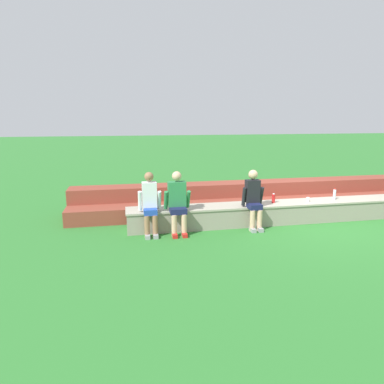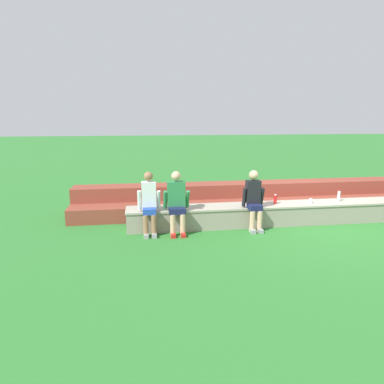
{
  "view_description": "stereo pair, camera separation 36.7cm",
  "coord_description": "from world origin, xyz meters",
  "px_view_note": "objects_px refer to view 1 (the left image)",
  "views": [
    {
      "loc": [
        -4.37,
        -6.84,
        2.44
      ],
      "look_at": [
        -2.97,
        0.3,
        0.82
      ],
      "focal_mm": 31.54,
      "sensor_mm": 36.0,
      "label": 1
    },
    {
      "loc": [
        -4.01,
        -6.9,
        2.44
      ],
      "look_at": [
        -2.97,
        0.3,
        0.82
      ],
      "focal_mm": 31.54,
      "sensor_mm": 36.0,
      "label": 2
    }
  ],
  "objects_px": {
    "person_far_left": "(150,203)",
    "water_bottle_near_right": "(273,198)",
    "water_bottle_near_left": "(334,194)",
    "person_left_of_center": "(178,201)",
    "person_center": "(254,198)",
    "plastic_cup_middle": "(308,200)"
  },
  "relations": [
    {
      "from": "person_far_left",
      "to": "water_bottle_near_right",
      "type": "bearing_deg",
      "value": 5.84
    },
    {
      "from": "person_far_left",
      "to": "water_bottle_near_left",
      "type": "distance_m",
      "value": 4.51
    },
    {
      "from": "water_bottle_near_left",
      "to": "water_bottle_near_right",
      "type": "bearing_deg",
      "value": -179.41
    },
    {
      "from": "water_bottle_near_left",
      "to": "person_left_of_center",
      "type": "bearing_deg",
      "value": -174.9
    },
    {
      "from": "person_center",
      "to": "plastic_cup_middle",
      "type": "relative_size",
      "value": 12.51
    },
    {
      "from": "plastic_cup_middle",
      "to": "water_bottle_near_right",
      "type": "bearing_deg",
      "value": 175.68
    },
    {
      "from": "person_left_of_center",
      "to": "plastic_cup_middle",
      "type": "xyz_separation_m",
      "value": [
        3.17,
        0.27,
        -0.18
      ]
    },
    {
      "from": "person_far_left",
      "to": "water_bottle_near_right",
      "type": "height_order",
      "value": "person_far_left"
    },
    {
      "from": "person_left_of_center",
      "to": "person_far_left",
      "type": "bearing_deg",
      "value": 176.4
    },
    {
      "from": "water_bottle_near_left",
      "to": "plastic_cup_middle",
      "type": "xyz_separation_m",
      "value": [
        -0.75,
        -0.08,
        -0.08
      ]
    },
    {
      "from": "water_bottle_near_left",
      "to": "plastic_cup_middle",
      "type": "height_order",
      "value": "water_bottle_near_left"
    },
    {
      "from": "person_far_left",
      "to": "person_center",
      "type": "relative_size",
      "value": 1.01
    },
    {
      "from": "person_far_left",
      "to": "water_bottle_near_right",
      "type": "distance_m",
      "value": 2.92
    },
    {
      "from": "person_far_left",
      "to": "water_bottle_near_left",
      "type": "xyz_separation_m",
      "value": [
        4.49,
        0.31,
        -0.09
      ]
    },
    {
      "from": "plastic_cup_middle",
      "to": "person_far_left",
      "type": "bearing_deg",
      "value": -176.44
    },
    {
      "from": "water_bottle_near_right",
      "to": "plastic_cup_middle",
      "type": "relative_size",
      "value": 2.14
    },
    {
      "from": "person_far_left",
      "to": "person_left_of_center",
      "type": "xyz_separation_m",
      "value": [
        0.58,
        -0.04,
        0.01
      ]
    },
    {
      "from": "person_left_of_center",
      "to": "plastic_cup_middle",
      "type": "relative_size",
      "value": 12.73
    },
    {
      "from": "person_left_of_center",
      "to": "water_bottle_near_left",
      "type": "bearing_deg",
      "value": 5.1
    },
    {
      "from": "water_bottle_near_right",
      "to": "water_bottle_near_left",
      "type": "bearing_deg",
      "value": 0.59
    },
    {
      "from": "person_far_left",
      "to": "water_bottle_near_left",
      "type": "height_order",
      "value": "person_far_left"
    },
    {
      "from": "person_far_left",
      "to": "person_center",
      "type": "xyz_separation_m",
      "value": [
        2.28,
        -0.03,
        -0.01
      ]
    }
  ]
}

